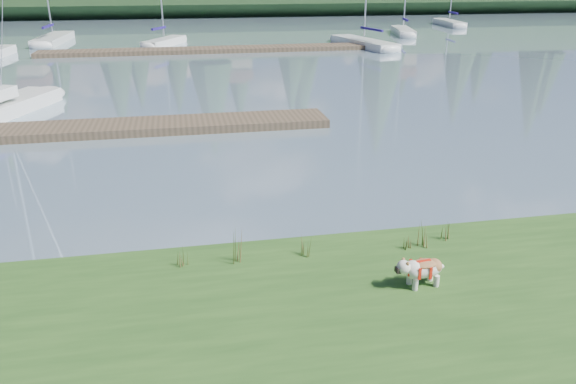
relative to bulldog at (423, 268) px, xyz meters
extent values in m
plane|color=#7D97A8|center=(-2.49, 33.80, -0.69)|extent=(200.00, 200.00, 0.00)
cylinder|color=silver|center=(-0.17, -0.12, -0.24)|extent=(0.10, 0.10, 0.21)
cylinder|color=silver|center=(-0.19, 0.08, -0.24)|extent=(0.10, 0.10, 0.21)
cylinder|color=silver|center=(0.25, -0.08, -0.24)|extent=(0.10, 0.10, 0.21)
cylinder|color=silver|center=(0.22, 0.13, -0.24)|extent=(0.10, 0.10, 0.21)
ellipsoid|color=silver|center=(0.04, 0.00, -0.02)|extent=(0.72, 0.41, 0.32)
ellipsoid|color=#A0693B|center=(0.04, 0.00, 0.09)|extent=(0.51, 0.37, 0.11)
ellipsoid|color=silver|center=(-0.38, -0.04, 0.09)|extent=(0.26, 0.27, 0.24)
cube|color=black|center=(-0.48, -0.05, 0.04)|extent=(0.09, 0.13, 0.09)
ellipsoid|color=silver|center=(-9.96, 19.15, -0.47)|extent=(2.16, 2.38, 0.70)
cube|color=#4C3D2C|center=(-6.49, 12.80, -0.54)|extent=(16.00, 2.00, 0.30)
cube|color=#4C3D2C|center=(-0.49, 33.80, -0.54)|extent=(26.00, 2.20, 0.30)
ellipsoid|color=silver|center=(-15.91, 36.21, -0.47)|extent=(1.63, 1.94, 0.70)
cube|color=silver|center=(-13.71, 41.78, -0.47)|extent=(2.17, 7.78, 0.70)
ellipsoid|color=silver|center=(-13.50, 45.62, -0.47)|extent=(1.79, 2.19, 0.70)
cube|color=navy|center=(-13.76, 40.73, 0.71)|extent=(0.37, 3.07, 0.20)
cube|color=silver|center=(-4.81, 37.98, -0.47)|extent=(3.49, 5.42, 0.70)
ellipsoid|color=silver|center=(-3.62, 40.42, -0.47)|extent=(1.71, 1.85, 0.70)
cube|color=navy|center=(-5.14, 37.31, 0.71)|extent=(1.13, 2.03, 0.20)
cube|color=silver|center=(10.30, 34.50, -0.47)|extent=(3.33, 7.75, 0.70)
ellipsoid|color=silver|center=(9.47, 38.19, -0.47)|extent=(2.06, 2.37, 0.70)
cube|color=navy|center=(10.52, 33.49, 0.71)|extent=(0.85, 2.98, 0.20)
cube|color=silver|center=(16.60, 42.23, -0.47)|extent=(2.84, 6.44, 0.70)
ellipsoid|color=silver|center=(17.33, 45.29, -0.47)|extent=(1.73, 1.98, 0.70)
cube|color=navy|center=(16.40, 41.40, 0.71)|extent=(0.77, 2.47, 0.20)
cube|color=silver|center=(24.68, 49.47, -0.47)|extent=(2.15, 6.57, 0.70)
ellipsoid|color=silver|center=(25.02, 52.68, -0.47)|extent=(1.59, 1.90, 0.70)
cube|color=navy|center=(24.58, 48.60, 0.71)|extent=(0.48, 2.57, 0.20)
cone|color=#475B23|center=(-3.14, 1.49, -0.02)|extent=(0.03, 0.03, 0.65)
cone|color=brown|center=(-3.03, 1.42, -0.08)|extent=(0.03, 0.03, 0.52)
cone|color=#475B23|center=(-3.08, 1.52, 0.02)|extent=(0.03, 0.03, 0.72)
cone|color=brown|center=(-3.00, 1.46, -0.11)|extent=(0.03, 0.03, 0.46)
cone|color=#475B23|center=(-3.12, 1.41, -0.05)|extent=(0.03, 0.03, 0.59)
cone|color=#475B23|center=(-1.81, 1.50, -0.15)|extent=(0.03, 0.03, 0.38)
cone|color=brown|center=(-1.70, 1.43, -0.19)|extent=(0.03, 0.03, 0.31)
cone|color=#475B23|center=(-1.75, 1.53, -0.13)|extent=(0.03, 0.03, 0.42)
cone|color=brown|center=(-1.67, 1.47, -0.21)|extent=(0.03, 0.03, 0.27)
cone|color=#475B23|center=(-1.79, 1.42, -0.17)|extent=(0.03, 0.03, 0.34)
cone|color=#475B23|center=(0.56, 1.42, -0.04)|extent=(0.03, 0.03, 0.60)
cone|color=brown|center=(0.67, 1.35, -0.10)|extent=(0.03, 0.03, 0.48)
cone|color=#475B23|center=(0.62, 1.45, -0.01)|extent=(0.03, 0.03, 0.66)
cone|color=brown|center=(0.70, 1.39, -0.13)|extent=(0.03, 0.03, 0.42)
cone|color=#475B23|center=(0.58, 1.34, -0.07)|extent=(0.03, 0.03, 0.54)
cone|color=#475B23|center=(-4.16, 1.53, -0.13)|extent=(0.03, 0.03, 0.43)
cone|color=brown|center=(-4.05, 1.46, -0.17)|extent=(0.03, 0.03, 0.34)
cone|color=#475B23|center=(-4.10, 1.56, -0.11)|extent=(0.03, 0.03, 0.47)
cone|color=brown|center=(-4.02, 1.50, -0.19)|extent=(0.03, 0.03, 0.30)
cone|color=#475B23|center=(-4.14, 1.45, -0.15)|extent=(0.03, 0.03, 0.39)
cone|color=#475B23|center=(0.23, 1.37, -0.18)|extent=(0.03, 0.03, 0.32)
cone|color=brown|center=(0.34, 1.30, -0.21)|extent=(0.03, 0.03, 0.26)
cone|color=#475B23|center=(0.29, 1.40, -0.17)|extent=(0.03, 0.03, 0.35)
cone|color=brown|center=(0.37, 1.34, -0.23)|extent=(0.03, 0.03, 0.22)
cone|color=#475B23|center=(0.25, 1.29, -0.20)|extent=(0.03, 0.03, 0.29)
cone|color=#475B23|center=(1.19, 1.66, -0.07)|extent=(0.03, 0.03, 0.55)
cone|color=brown|center=(1.30, 1.59, -0.12)|extent=(0.03, 0.03, 0.44)
cone|color=#475B23|center=(1.25, 1.69, -0.04)|extent=(0.03, 0.03, 0.61)
cone|color=brown|center=(1.33, 1.63, -0.15)|extent=(0.03, 0.03, 0.39)
cone|color=#475B23|center=(1.21, 1.58, -0.09)|extent=(0.03, 0.03, 0.50)
cube|color=#33281C|center=(-2.49, 2.20, -0.62)|extent=(60.00, 0.50, 0.14)
camera|label=1|loc=(-3.95, -7.98, 4.83)|focal=35.00mm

